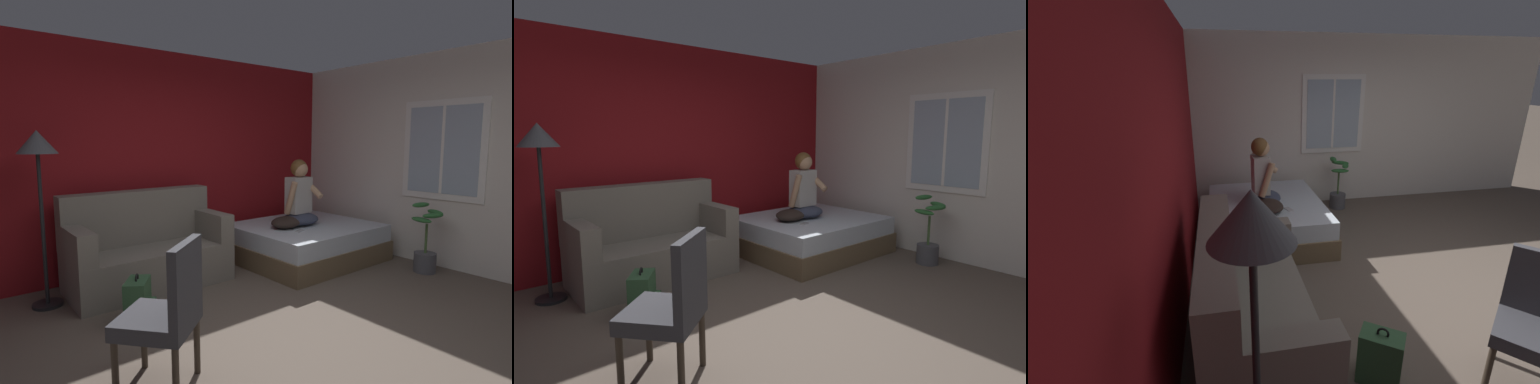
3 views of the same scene
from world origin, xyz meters
TOP-DOWN VIEW (x-y plane):
  - ground_plane at (0.00, 0.00)m, footprint 40.00×40.00m
  - wall_back_accent at (0.00, 2.72)m, footprint 10.90×0.16m
  - wall_side_with_window at (3.03, 0.01)m, footprint 0.19×6.68m
  - bed at (1.84, 1.68)m, footprint 1.81×1.54m
  - couch at (-0.23, 2.11)m, footprint 1.70×0.82m
  - side_chair at (-0.91, 0.22)m, footprint 0.65×0.65m
  - person_seated at (1.77, 1.73)m, footprint 0.54×0.46m
  - backpack at (-0.70, 1.22)m, footprint 0.34×0.35m
  - throw_pillow at (1.50, 1.70)m, footprint 0.58×0.51m
  - cell_phone at (1.48, 1.43)m, footprint 0.16×0.11m
  - floor_lamp at (-1.24, 2.16)m, footprint 0.36×0.36m
  - potted_plant at (2.59, 0.37)m, footprint 0.39×0.37m

SIDE VIEW (x-z plane):
  - ground_plane at x=0.00m, z-range 0.00..0.00m
  - backpack at x=-0.70m, z-range -0.04..0.42m
  - bed at x=1.84m, z-range 0.00..0.48m
  - potted_plant at x=2.59m, z-range -0.12..0.73m
  - couch at x=-0.23m, z-range -0.13..0.91m
  - cell_phone at x=1.48m, z-range 0.48..0.49m
  - side_chair at x=-0.91m, z-range 0.04..1.02m
  - throw_pillow at x=1.50m, z-range 0.48..0.62m
  - person_seated at x=1.77m, z-range 0.40..1.27m
  - wall_back_accent at x=0.00m, z-range 0.00..2.70m
  - wall_side_with_window at x=3.03m, z-range 0.00..2.70m
  - floor_lamp at x=-1.24m, z-range 0.58..2.28m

